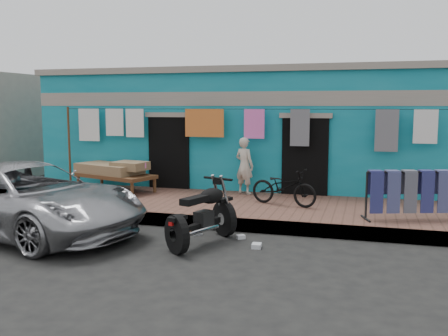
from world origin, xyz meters
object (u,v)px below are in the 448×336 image
Objects in this scene: motorcycle at (202,213)px; seated_person at (244,166)px; car at (26,197)px; charpoy at (116,177)px; jeans_rack at (417,194)px; bicycle at (284,183)px.

seated_person is at bearing 110.48° from motorcycle.
charpoy is at bearing 13.07° from car.
seated_person reaches higher than jeans_rack.
jeans_rack is (3.78, -1.78, -0.20)m from seated_person.
charpoy is (-4.35, 0.62, -0.12)m from bicycle.
charpoy is at bearing 169.79° from jeans_rack.
jeans_rack reaches higher than charpoy.
car is 5.07m from seated_person.
jeans_rack is at bearing -59.57° from car.
motorcycle is at bearing 116.27° from seated_person.
bicycle is 0.63× the size of charpoy.
charpoy is 1.17× the size of jeans_rack.
car reaches higher than charpoy.
charpoy is (-3.20, -0.52, -0.32)m from seated_person.
bicycle is at bearing -8.08° from charpoy.
car is 2.05× the size of charpoy.
charpoy is (-3.36, 3.17, 0.06)m from motorcycle.
motorcycle reaches higher than charpoy.
motorcycle is 4.09m from jeans_rack.
charpoy is (0.03, 3.39, -0.07)m from car.
bicycle is 2.70m from jeans_rack.
seated_person is 0.92× the size of bicycle.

